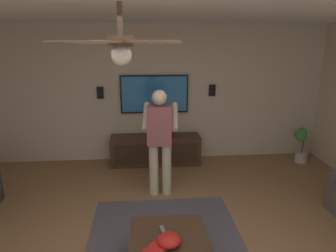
{
  "coord_description": "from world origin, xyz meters",
  "views": [
    {
      "loc": [
        -2.66,
        0.22,
        2.34
      ],
      "look_at": [
        1.33,
        -0.1,
        1.18
      ],
      "focal_mm": 32.31,
      "sensor_mm": 36.0,
      "label": 1
    }
  ],
  "objects_px": {
    "potted_plant_short": "(301,142)",
    "remote_grey": "(163,231)",
    "bowl": "(169,240)",
    "vase_round": "(170,131)",
    "media_console": "(156,150)",
    "person_standing": "(160,137)",
    "ceiling_fan": "(121,45)",
    "wall_speaker_right": "(100,93)",
    "book": "(155,251)",
    "wall_speaker_left": "(212,90)",
    "tv": "(154,94)"
  },
  "relations": [
    {
      "from": "potted_plant_short",
      "to": "remote_grey",
      "type": "distance_m",
      "value": 3.85
    },
    {
      "from": "potted_plant_short",
      "to": "bowl",
      "type": "relative_size",
      "value": 2.88
    },
    {
      "from": "vase_round",
      "to": "media_console",
      "type": "bearing_deg",
      "value": 90.03
    },
    {
      "from": "person_standing",
      "to": "ceiling_fan",
      "type": "distance_m",
      "value": 2.37
    },
    {
      "from": "potted_plant_short",
      "to": "vase_round",
      "type": "distance_m",
      "value": 2.56
    },
    {
      "from": "person_standing",
      "to": "bowl",
      "type": "bearing_deg",
      "value": -174.87
    },
    {
      "from": "media_console",
      "to": "wall_speaker_right",
      "type": "bearing_deg",
      "value": -103.97
    },
    {
      "from": "vase_round",
      "to": "wall_speaker_right",
      "type": "xyz_separation_m",
      "value": [
        0.25,
        1.29,
        0.7
      ]
    },
    {
      "from": "vase_round",
      "to": "potted_plant_short",
      "type": "bearing_deg",
      "value": -93.77
    },
    {
      "from": "person_standing",
      "to": "wall_speaker_right",
      "type": "xyz_separation_m",
      "value": [
        1.45,
        1.04,
        0.43
      ]
    },
    {
      "from": "remote_grey",
      "to": "book",
      "type": "xyz_separation_m",
      "value": [
        -0.31,
        0.1,
        0.01
      ]
    },
    {
      "from": "wall_speaker_left",
      "to": "ceiling_fan",
      "type": "xyz_separation_m",
      "value": [
        -3.35,
        1.49,
        0.91
      ]
    },
    {
      "from": "tv",
      "to": "vase_round",
      "type": "bearing_deg",
      "value": 48.49
    },
    {
      "from": "wall_speaker_right",
      "to": "person_standing",
      "type": "bearing_deg",
      "value": -144.19
    },
    {
      "from": "person_standing",
      "to": "book",
      "type": "relative_size",
      "value": 7.45
    },
    {
      "from": "media_console",
      "to": "wall_speaker_right",
      "type": "relative_size",
      "value": 7.73
    },
    {
      "from": "tv",
      "to": "bowl",
      "type": "relative_size",
      "value": 5.44
    },
    {
      "from": "bowl",
      "to": "ceiling_fan",
      "type": "relative_size",
      "value": 0.2
    },
    {
      "from": "book",
      "to": "wall_speaker_left",
      "type": "distance_m",
      "value": 3.67
    },
    {
      "from": "remote_grey",
      "to": "ceiling_fan",
      "type": "height_order",
      "value": "ceiling_fan"
    },
    {
      "from": "tv",
      "to": "remote_grey",
      "type": "bearing_deg",
      "value": -0.74
    },
    {
      "from": "remote_grey",
      "to": "wall_speaker_right",
      "type": "xyz_separation_m",
      "value": [
        3.0,
        0.98,
        0.95
      ]
    },
    {
      "from": "potted_plant_short",
      "to": "wall_speaker_left",
      "type": "bearing_deg",
      "value": 76.03
    },
    {
      "from": "ceiling_fan",
      "to": "wall_speaker_right",
      "type": "bearing_deg",
      "value": 10.97
    },
    {
      "from": "vase_round",
      "to": "wall_speaker_left",
      "type": "relative_size",
      "value": 1.0
    },
    {
      "from": "person_standing",
      "to": "vase_round",
      "type": "relative_size",
      "value": 7.45
    },
    {
      "from": "tv",
      "to": "ceiling_fan",
      "type": "distance_m",
      "value": 3.49
    },
    {
      "from": "ceiling_fan",
      "to": "remote_grey",
      "type": "bearing_deg",
      "value": -44.04
    },
    {
      "from": "book",
      "to": "vase_round",
      "type": "bearing_deg",
      "value": -148.47
    },
    {
      "from": "tv",
      "to": "wall_speaker_right",
      "type": "relative_size",
      "value": 5.88
    },
    {
      "from": "potted_plant_short",
      "to": "wall_speaker_right",
      "type": "height_order",
      "value": "wall_speaker_right"
    },
    {
      "from": "person_standing",
      "to": "bowl",
      "type": "xyz_separation_m",
      "value": [
        -1.77,
        0.02,
        -0.48
      ]
    },
    {
      "from": "book",
      "to": "person_standing",
      "type": "bearing_deg",
      "value": -145.74
    },
    {
      "from": "media_console",
      "to": "potted_plant_short",
      "type": "bearing_deg",
      "value": 86.6
    },
    {
      "from": "tv",
      "to": "ceiling_fan",
      "type": "bearing_deg",
      "value": -6.36
    },
    {
      "from": "person_standing",
      "to": "vase_round",
      "type": "distance_m",
      "value": 1.25
    },
    {
      "from": "media_console",
      "to": "ceiling_fan",
      "type": "relative_size",
      "value": 1.42
    },
    {
      "from": "book",
      "to": "potted_plant_short",
      "type": "bearing_deg",
      "value": 173.57
    },
    {
      "from": "potted_plant_short",
      "to": "media_console",
      "type": "bearing_deg",
      "value": 86.6
    },
    {
      "from": "bowl",
      "to": "remote_grey",
      "type": "distance_m",
      "value": 0.22
    },
    {
      "from": "potted_plant_short",
      "to": "book",
      "type": "height_order",
      "value": "potted_plant_short"
    },
    {
      "from": "book",
      "to": "wall_speaker_left",
      "type": "bearing_deg",
      "value": -161.64
    },
    {
      "from": "media_console",
      "to": "person_standing",
      "type": "xyz_separation_m",
      "value": [
        -1.19,
        -0.02,
        0.66
      ]
    },
    {
      "from": "wall_speaker_right",
      "to": "wall_speaker_left",
      "type": "bearing_deg",
      "value": -90.0
    },
    {
      "from": "bowl",
      "to": "book",
      "type": "relative_size",
      "value": 1.08
    },
    {
      "from": "potted_plant_short",
      "to": "remote_grey",
      "type": "bearing_deg",
      "value": 132.15
    },
    {
      "from": "media_console",
      "to": "remote_grey",
      "type": "height_order",
      "value": "media_console"
    },
    {
      "from": "potted_plant_short",
      "to": "wall_speaker_right",
      "type": "relative_size",
      "value": 3.11
    },
    {
      "from": "media_console",
      "to": "vase_round",
      "type": "distance_m",
      "value": 0.47
    },
    {
      "from": "bowl",
      "to": "tv",
      "type": "bearing_deg",
      "value": 0.11
    }
  ]
}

